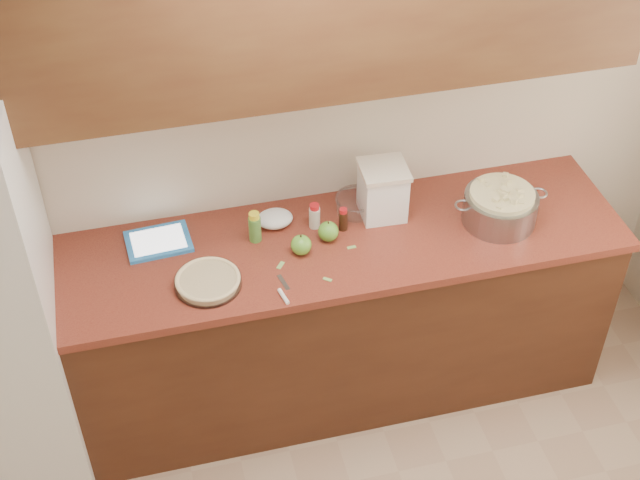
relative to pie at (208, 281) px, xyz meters
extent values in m
plane|color=silver|center=(0.49, -1.33, 1.66)|extent=(3.60, 3.60, 0.00)
plane|color=beige|center=(0.49, 0.47, 0.36)|extent=(3.60, 0.00, 3.60)
cube|color=#472313|center=(0.49, 0.14, -0.50)|extent=(2.60, 0.65, 0.88)
cube|color=brown|center=(0.49, 0.14, -0.04)|extent=(2.64, 0.68, 0.04)
cube|color=brown|center=(0.49, 0.30, 1.01)|extent=(2.60, 0.34, 0.70)
cylinder|color=silver|center=(0.00, 0.00, 0.00)|extent=(0.27, 0.27, 0.04)
cylinder|color=beige|center=(0.00, 0.00, 0.00)|extent=(0.24, 0.24, 0.03)
torus|color=beige|center=(0.00, 0.00, 0.01)|extent=(0.26, 0.26, 0.02)
cylinder|color=gray|center=(1.28, 0.10, 0.05)|extent=(0.32, 0.32, 0.14)
torus|color=gray|center=(1.11, 0.10, 0.10)|extent=(0.07, 0.07, 0.01)
torus|color=gray|center=(1.46, 0.10, 0.10)|extent=(0.07, 0.07, 0.01)
cylinder|color=beige|center=(1.28, 0.10, 0.06)|extent=(0.28, 0.28, 0.15)
cube|color=white|center=(0.81, 0.27, 0.09)|extent=(0.19, 0.19, 0.23)
cube|color=beige|center=(0.81, 0.27, 0.21)|extent=(0.21, 0.21, 0.02)
cube|color=#2A7CCA|center=(-0.17, 0.31, -0.01)|extent=(0.28, 0.22, 0.02)
cube|color=white|center=(-0.17, 0.31, 0.00)|extent=(0.23, 0.17, 0.00)
cube|color=gray|center=(0.30, -0.06, -0.02)|extent=(0.04, 0.09, 0.00)
cylinder|color=white|center=(0.28, -0.14, -0.01)|extent=(0.03, 0.09, 0.02)
cylinder|color=#4C8C38|center=(0.24, 0.23, 0.04)|extent=(0.05, 0.05, 0.12)
cylinder|color=yellow|center=(0.24, 0.23, 0.11)|extent=(0.04, 0.04, 0.02)
cylinder|color=beige|center=(0.50, 0.25, 0.03)|extent=(0.05, 0.05, 0.10)
cylinder|color=red|center=(0.50, 0.25, 0.09)|extent=(0.04, 0.04, 0.02)
cylinder|color=black|center=(0.61, 0.21, 0.02)|extent=(0.04, 0.04, 0.09)
cylinder|color=red|center=(0.61, 0.21, 0.08)|extent=(0.03, 0.03, 0.02)
cylinder|color=silver|center=(0.71, 0.32, 0.01)|extent=(0.18, 0.18, 0.07)
torus|color=silver|center=(0.71, 0.32, 0.04)|extent=(0.19, 0.19, 0.01)
ellipsoid|color=white|center=(0.34, 0.31, 0.01)|extent=(0.16, 0.14, 0.06)
sphere|color=#5BA22E|center=(0.41, 0.10, 0.02)|extent=(0.09, 0.09, 0.09)
cylinder|color=#3F2D19|center=(0.41, 0.10, 0.07)|extent=(0.01, 0.01, 0.01)
sphere|color=#5BA22E|center=(0.54, 0.16, 0.02)|extent=(0.09, 0.09, 0.09)
cylinder|color=#3F2D19|center=(0.54, 0.16, 0.07)|extent=(0.01, 0.01, 0.01)
cube|color=#89BA5A|center=(0.62, 0.08, -0.02)|extent=(0.04, 0.02, 0.00)
cube|color=#89BA5A|center=(0.47, -0.08, -0.02)|extent=(0.04, 0.03, 0.00)
cube|color=#89BA5A|center=(0.31, 0.04, -0.02)|extent=(0.04, 0.05, 0.00)
camera|label=1|loc=(-0.19, -2.60, 2.46)|focal=50.00mm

